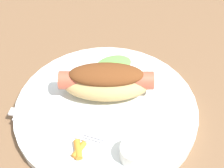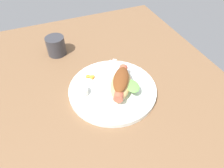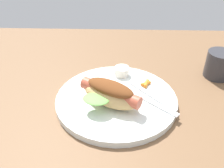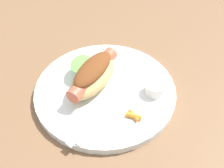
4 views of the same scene
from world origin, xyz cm
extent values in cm
cube|color=brown|center=(0.00, 0.00, -0.90)|extent=(120.00, 90.00, 1.80)
cylinder|color=white|center=(3.78, -2.21, 0.80)|extent=(29.66, 29.66, 1.60)
ellipsoid|color=tan|center=(2.38, -4.57, 3.92)|extent=(15.39, 12.79, 4.64)
cylinder|color=#C1563D|center=(2.38, -4.57, 4.74)|extent=(14.60, 10.35, 2.97)
ellipsoid|color=brown|center=(2.38, -4.57, 6.07)|extent=(12.75, 10.31, 2.62)
ellipsoid|color=#6BB74C|center=(-0.67, -7.25, 4.85)|extent=(6.69, 5.42, 0.92)
cylinder|color=white|center=(5.07, 8.06, 2.80)|extent=(4.11, 4.11, 2.39)
cube|color=silver|center=(13.66, -2.95, 1.80)|extent=(8.47, 9.53, 0.40)
cube|color=silver|center=(9.17, 2.92, 1.80)|extent=(2.32, 2.62, 0.40)
cube|color=silver|center=(8.83, 2.63, 1.80)|extent=(2.32, 2.62, 0.40)
cube|color=silver|center=(8.49, 2.33, 1.80)|extent=(2.32, 2.62, 0.40)
cube|color=silver|center=(12.29, -4.13, 1.78)|extent=(11.61, 10.51, 0.36)
cylinder|color=orange|center=(11.51, 3.21, 2.10)|extent=(1.94, 3.17, 0.99)
cylinder|color=orange|center=(11.37, 3.28, 2.03)|extent=(2.82, 2.09, 0.85)
camera|label=1|loc=(20.83, 28.72, 43.23)|focal=53.99mm
camera|label=2|loc=(-40.93, 16.14, 51.81)|focal=33.09mm
camera|label=3|loc=(4.28, -50.65, 38.76)|focal=39.86mm
camera|label=4|loc=(46.26, -1.83, 46.79)|focal=47.37mm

